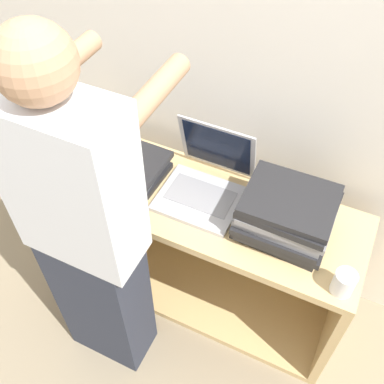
{
  "coord_description": "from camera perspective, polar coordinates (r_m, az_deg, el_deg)",
  "views": [
    {
      "loc": [
        0.48,
        -0.85,
        2.05
      ],
      "look_at": [
        0.0,
        0.16,
        0.8
      ],
      "focal_mm": 42.0,
      "sensor_mm": 36.0,
      "label": 1
    }
  ],
  "objects": [
    {
      "name": "cart",
      "position": [
        2.1,
        1.55,
        -5.98
      ],
      "size": [
        1.34,
        0.45,
        0.68
      ],
      "color": "tan",
      "rests_on": "ground_plane"
    },
    {
      "name": "ground_plane",
      "position": [
        2.27,
        -1.8,
        -16.43
      ],
      "size": [
        12.0,
        12.0,
        0.0
      ],
      "primitive_type": "plane",
      "color": "gray"
    },
    {
      "name": "laptop_open",
      "position": [
        1.79,
        1.7,
        1.29
      ],
      "size": [
        0.32,
        0.34,
        0.28
      ],
      "color": "#B7B7BC",
      "rests_on": "cart"
    },
    {
      "name": "mug",
      "position": [
        1.61,
        18.69,
        -10.87
      ],
      "size": [
        0.07,
        0.07,
        0.1
      ],
      "color": "white",
      "rests_on": "cart"
    },
    {
      "name": "laptop_stack_left",
      "position": [
        1.89,
        -8.73,
        3.11
      ],
      "size": [
        0.34,
        0.29,
        0.08
      ],
      "color": "#232326",
      "rests_on": "cart"
    },
    {
      "name": "person",
      "position": [
        1.59,
        -13.07,
        -5.65
      ],
      "size": [
        0.4,
        0.52,
        1.58
      ],
      "color": "#2D3342",
      "rests_on": "ground_plane"
    },
    {
      "name": "laptop_stack_right",
      "position": [
        1.67,
        11.91,
        -2.82
      ],
      "size": [
        0.34,
        0.29,
        0.19
      ],
      "color": "#232326",
      "rests_on": "cart"
    },
    {
      "name": "wall_back",
      "position": [
        1.71,
        6.08,
        18.2
      ],
      "size": [
        8.0,
        0.05,
        2.4
      ],
      "color": "silver",
      "rests_on": "ground_plane"
    }
  ]
}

